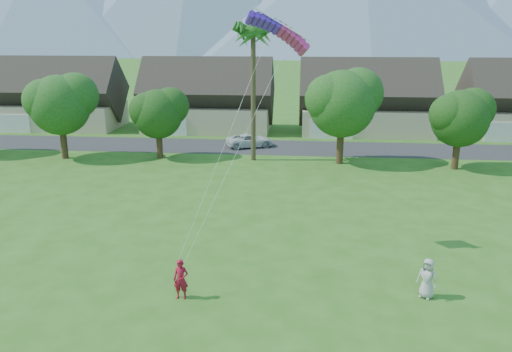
# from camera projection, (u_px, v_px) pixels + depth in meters

# --- Properties ---
(ground) EXTENTS (500.00, 500.00, 0.00)m
(ground) POSITION_uv_depth(u_px,v_px,m) (232.00, 339.00, 19.64)
(ground) COLOR #2D6019
(ground) RESTS_ON ground
(street) EXTENTS (90.00, 7.00, 0.01)m
(street) POSITION_uv_depth(u_px,v_px,m) (278.00, 147.00, 52.15)
(street) COLOR #2D2D30
(street) RESTS_ON ground
(kite_flyer) EXTENTS (0.69, 0.46, 1.87)m
(kite_flyer) POSITION_uv_depth(u_px,v_px,m) (181.00, 279.00, 22.39)
(kite_flyer) COLOR maroon
(kite_flyer) RESTS_ON ground
(watcher) EXTENTS (1.10, 1.02, 1.89)m
(watcher) POSITION_uv_depth(u_px,v_px,m) (427.00, 278.00, 22.46)
(watcher) COLOR #AFAFAB
(watcher) RESTS_ON ground
(parked_car) EXTENTS (5.45, 3.97, 1.38)m
(parked_car) POSITION_uv_depth(u_px,v_px,m) (250.00, 140.00, 52.22)
(parked_car) COLOR silver
(parked_car) RESTS_ON ground
(houses_row) EXTENTS (72.75, 8.19, 8.86)m
(houses_row) POSITION_uv_depth(u_px,v_px,m) (286.00, 103.00, 59.75)
(houses_row) COLOR beige
(houses_row) RESTS_ON ground
(tree_row) EXTENTS (62.27, 6.67, 8.45)m
(tree_row) POSITION_uv_depth(u_px,v_px,m) (262.00, 109.00, 45.08)
(tree_row) COLOR #47301C
(tree_row) RESTS_ON ground
(fan_palm) EXTENTS (3.00, 3.00, 13.80)m
(fan_palm) POSITION_uv_depth(u_px,v_px,m) (253.00, 30.00, 43.79)
(fan_palm) COLOR #4C3D26
(fan_palm) RESTS_ON ground
(parafoil_kite) EXTENTS (3.48, 1.16, 0.50)m
(parafoil_kite) POSITION_uv_depth(u_px,v_px,m) (279.00, 29.00, 25.17)
(parafoil_kite) COLOR #4D1AC7
(parafoil_kite) RESTS_ON ground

